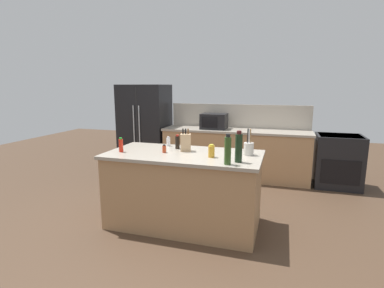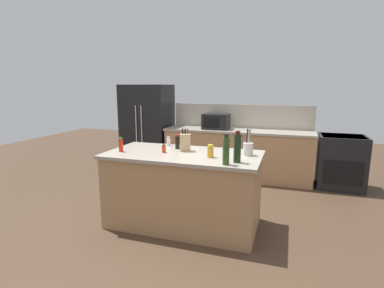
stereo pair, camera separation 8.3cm
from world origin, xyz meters
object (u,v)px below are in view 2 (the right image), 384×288
at_px(microwave, 216,121).
at_px(utensil_crock, 248,149).
at_px(salt_shaker, 169,141).
at_px(olive_oil_bottle, 226,150).
at_px(range_oven, 341,161).
at_px(wine_bottle, 237,148).
at_px(refrigerator, 148,128).
at_px(soy_sauce_bottle, 177,142).
at_px(knife_block, 185,142).
at_px(hot_sauce_bottle, 121,145).
at_px(spice_jar_paprika, 164,149).
at_px(honey_jar, 210,151).

xyz_separation_m(microwave, utensil_crock, (0.90, -2.06, -0.07)).
bearing_deg(salt_shaker, olive_oil_bottle, -37.49).
xyz_separation_m(range_oven, wine_bottle, (-1.40, -2.44, 0.64)).
height_order(refrigerator, olive_oil_bottle, refrigerator).
bearing_deg(range_oven, soy_sauce_bottle, -139.14).
distance_m(knife_block, hot_sauce_bottle, 0.82).
height_order(utensil_crock, olive_oil_bottle, olive_oil_bottle).
xyz_separation_m(spice_jar_paprika, salt_shaker, (-0.11, 0.41, 0.01)).
distance_m(utensil_crock, olive_oil_bottle, 0.54).
bearing_deg(wine_bottle, utensil_crock, 79.86).
bearing_deg(spice_jar_paprika, knife_block, 36.56).
relative_size(knife_block, olive_oil_bottle, 0.88).
bearing_deg(soy_sauce_bottle, refrigerator, 125.77).
distance_m(range_oven, soy_sauce_bottle, 3.07).
relative_size(honey_jar, hot_sauce_bottle, 0.83).
relative_size(refrigerator, knife_block, 6.15).
bearing_deg(wine_bottle, hot_sauce_bottle, 177.10).
height_order(refrigerator, honey_jar, refrigerator).
bearing_deg(wine_bottle, soy_sauce_bottle, 151.92).
xyz_separation_m(utensil_crock, honey_jar, (-0.40, -0.24, -0.01)).
relative_size(utensil_crock, olive_oil_bottle, 0.97).
xyz_separation_m(microwave, knife_block, (0.11, -2.07, -0.03)).
height_order(microwave, honey_jar, microwave).
height_order(microwave, hot_sauce_bottle, microwave).
relative_size(utensil_crock, spice_jar_paprika, 3.12).
height_order(range_oven, salt_shaker, salt_shaker).
height_order(utensil_crock, spice_jar_paprika, utensil_crock).
bearing_deg(hot_sauce_bottle, honey_jar, 2.85).
relative_size(hot_sauce_bottle, olive_oil_bottle, 0.56).
xyz_separation_m(knife_block, honey_jar, (0.39, -0.23, -0.04)).
bearing_deg(spice_jar_paprika, soy_sauce_bottle, 73.74).
distance_m(honey_jar, salt_shaker, 0.87).
bearing_deg(olive_oil_bottle, knife_block, 141.86).
height_order(microwave, spice_jar_paprika, microwave).
distance_m(hot_sauce_bottle, salt_shaker, 0.69).
bearing_deg(microwave, utensil_crock, -66.31).
bearing_deg(range_oven, wine_bottle, -119.90).
height_order(range_oven, wine_bottle, wine_bottle).
distance_m(microwave, hot_sauce_bottle, 2.45).
xyz_separation_m(knife_block, soy_sauce_bottle, (-0.15, 0.10, -0.02)).
distance_m(microwave, olive_oil_bottle, 2.68).
bearing_deg(utensil_crock, soy_sauce_bottle, 174.54).
relative_size(utensil_crock, honey_jar, 2.11).
distance_m(spice_jar_paprika, wine_bottle, 0.98).
xyz_separation_m(range_oven, utensil_crock, (-1.34, -2.06, 0.56)).
bearing_deg(utensil_crock, refrigerator, 138.65).
distance_m(hot_sauce_bottle, wine_bottle, 1.50).
bearing_deg(olive_oil_bottle, soy_sauce_bottle, 142.48).
xyz_separation_m(range_oven, honey_jar, (-1.74, -2.31, 0.54)).
bearing_deg(knife_block, range_oven, 26.25).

